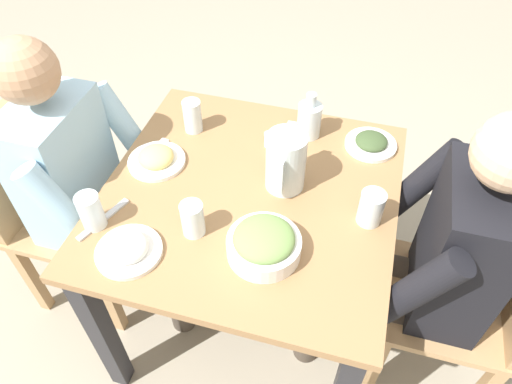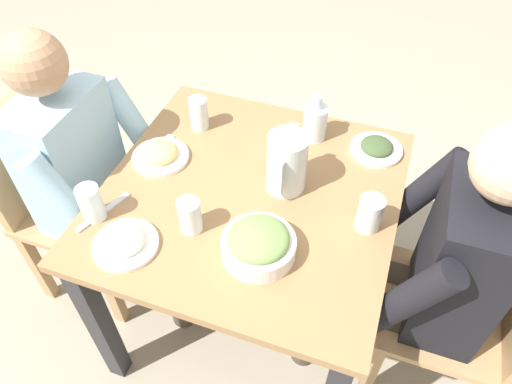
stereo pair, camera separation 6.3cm
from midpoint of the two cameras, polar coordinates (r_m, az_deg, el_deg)
The scene contains 19 objects.
ground_plane at distance 2.03m, azimuth 0.38°, elevation -14.19°, with size 8.00×8.00×0.00m, color #9E937F.
dining_table at distance 1.54m, azimuth 0.49°, elevation -3.19°, with size 0.88×0.88×0.73m.
chair_near at distance 1.90m, azimuth -21.51°, elevation -0.21°, with size 0.40×0.40×0.86m.
chair_far at distance 1.64m, azimuth 26.22°, elevation -12.72°, with size 0.40×0.40×0.86m.
diner_near at distance 1.70m, azimuth -17.36°, elevation 1.46°, with size 0.48×0.53×1.15m.
diner_far at distance 1.49m, azimuth 20.52°, elevation -8.22°, with size 0.48×0.53×1.15m.
water_pitcher at distance 1.40m, azimuth 5.01°, elevation 3.46°, with size 0.16×0.12×0.19m.
salad_bowl at distance 1.27m, azimuth 1.77°, elevation -6.23°, with size 0.20×0.20×0.09m.
plate_yoghurt at distance 1.34m, azimuth -14.16°, elevation -5.87°, with size 0.18×0.18×0.06m.
plate_dolmas at distance 1.62m, azimuth 15.34°, elevation 5.11°, with size 0.17×0.17×0.04m.
plate_fries at distance 1.56m, azimuth -10.28°, elevation 4.45°, with size 0.18×0.18×0.05m.
water_glass_by_pitcher at distance 1.65m, azimuth -5.75°, elevation 9.32°, with size 0.06×0.06×0.11m, color silver.
water_glass_center at distance 1.36m, azimuth 14.79°, elevation -2.53°, with size 0.07×0.07×0.11m, color silver.
water_glass_far_right at distance 1.32m, azimuth -6.57°, elevation -2.87°, with size 0.06×0.06×0.11m, color silver.
water_glass_near_right at distance 1.40m, azimuth -17.96°, elevation -1.32°, with size 0.07×0.07×0.11m, color silver.
oil_carafe at distance 1.61m, azimuth 8.19°, elevation 8.10°, with size 0.08×0.08×0.16m.
salt_shaker at distance 1.58m, azimuth 3.35°, elevation 6.18°, with size 0.03×0.03×0.05m.
fork_near at distance 1.60m, azimuth -10.79°, elevation 4.92°, with size 0.17×0.03×0.01m, color silver.
knife_near at distance 1.45m, azimuth -16.62°, elevation -2.31°, with size 0.18×0.02×0.01m, color silver.
Camera 2 is at (0.93, 0.35, 1.78)m, focal length 33.36 mm.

